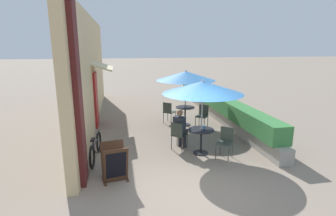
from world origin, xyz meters
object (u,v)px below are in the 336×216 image
bicycle_leaning (96,148)px  patio_table_mid (185,112)px  seated_patron_near_left (180,127)px  cafe_chair_mid_left (169,111)px  coffee_cup_near (204,127)px  patio_table_near (201,136)px  cafe_chair_mid_right (203,114)px  cafe_chair_near_left (178,133)px  patio_umbrella_mid (186,76)px  menu_board (114,162)px  coffee_cup_mid (185,105)px  patio_umbrella_near (203,87)px  cafe_chair_near_right (226,140)px

bicycle_leaning → patio_table_mid: bearing=44.6°
seated_patron_near_left → cafe_chair_mid_left: size_ratio=1.44×
patio_table_mid → cafe_chair_mid_left: bearing=146.2°
seated_patron_near_left → coffee_cup_near: bearing=3.5°
patio_table_near → cafe_chair_mid_right: cafe_chair_mid_right is taller
cafe_chair_near_left → patio_table_mid: bearing=112.3°
patio_umbrella_mid → menu_board: size_ratio=2.60×
patio_table_near → cafe_chair_mid_right: (0.84, 2.43, -0.01)m
cafe_chair_near_left → patio_table_mid: cafe_chair_near_left is taller
cafe_chair_mid_left → bicycle_leaning: size_ratio=0.51×
coffee_cup_mid → seated_patron_near_left: bearing=-107.2°
patio_table_near → menu_board: bearing=-155.8°
coffee_cup_near → cafe_chair_mid_right: cafe_chair_mid_right is taller
seated_patron_near_left → cafe_chair_mid_left: (0.16, 2.73, -0.17)m
patio_umbrella_near → seated_patron_near_left: 1.47m
seated_patron_near_left → cafe_chair_near_left: bearing=-90.0°
cafe_chair_near_right → menu_board: 3.15m
cafe_chair_near_left → coffee_cup_near: bearing=11.8°
cafe_chair_near_left → menu_board: (-1.89, -1.53, -0.08)m
patio_umbrella_mid → menu_board: bearing=-124.6°
coffee_cup_near → bicycle_leaning: bearing=178.1°
patio_umbrella_near → patio_table_near: bearing=-90.0°
seated_patron_near_left → cafe_chair_near_right: seated_patron_near_left is taller
patio_umbrella_near → menu_board: size_ratio=2.60×
coffee_cup_near → coffee_cup_mid: same height
menu_board → patio_table_near: bearing=13.4°
cafe_chair_near_left → patio_table_near: bearing=6.1°
patio_table_near → seated_patron_near_left: (-0.51, 0.50, 0.16)m
cafe_chair_mid_left → coffee_cup_mid: (0.59, -0.32, 0.27)m
cafe_chair_mid_left → cafe_chair_near_right: bearing=-35.5°
patio_umbrella_mid → cafe_chair_mid_left: bearing=146.2°
patio_umbrella_near → cafe_chair_mid_left: bearing=96.3°
bicycle_leaning → cafe_chair_mid_right: bearing=35.8°
seated_patron_near_left → patio_table_near: bearing=-2.8°
patio_table_mid → cafe_chair_mid_right: size_ratio=0.86×
seated_patron_near_left → coffee_cup_near: size_ratio=13.89×
patio_umbrella_near → cafe_chair_near_left: (-0.59, 0.41, -1.45)m
cafe_chair_near_right → coffee_cup_near: (-0.50, 0.45, 0.27)m
cafe_chair_near_right → cafe_chair_near_left: bearing=6.1°
cafe_chair_mid_right → cafe_chair_near_left: bearing=94.7°
seated_patron_near_left → coffee_cup_near: seated_patron_near_left is taller
seated_patron_near_left → patio_umbrella_mid: patio_umbrella_mid is taller
cafe_chair_mid_right → menu_board: size_ratio=0.99×
cafe_chair_near_left → seated_patron_near_left: 0.20m
seated_patron_near_left → bicycle_leaning: size_ratio=0.73×
patio_table_near → coffee_cup_mid: (0.23, 2.90, 0.26)m
patio_table_near → patio_umbrella_mid: bearing=85.1°
cafe_chair_mid_left → coffee_cup_mid: size_ratio=9.67×
patio_table_mid → seated_patron_near_left: bearing=-107.9°
patio_table_mid → patio_umbrella_mid: patio_umbrella_mid is taller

